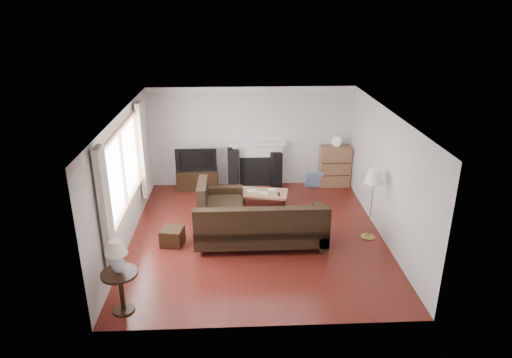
{
  "coord_description": "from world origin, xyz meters",
  "views": [
    {
      "loc": [
        -0.4,
        -8.12,
        4.46
      ],
      "look_at": [
        0.0,
        0.3,
        1.1
      ],
      "focal_mm": 32.0,
      "sensor_mm": 36.0,
      "label": 1
    }
  ],
  "objects_px": {
    "tv_stand": "(197,179)",
    "side_table": "(122,292)",
    "bookshelf": "(335,166)",
    "floor_lamp": "(371,205)",
    "sectional_sofa": "(261,224)",
    "coffee_table": "(263,201)"
  },
  "relations": [
    {
      "from": "sectional_sofa",
      "to": "side_table",
      "type": "xyz_separation_m",
      "value": [
        -2.21,
        -1.93,
        -0.1
      ]
    },
    {
      "from": "tv_stand",
      "to": "coffee_table",
      "type": "distance_m",
      "value": 2.02
    },
    {
      "from": "tv_stand",
      "to": "floor_lamp",
      "type": "height_order",
      "value": "floor_lamp"
    },
    {
      "from": "sectional_sofa",
      "to": "side_table",
      "type": "bearing_deg",
      "value": -138.87
    },
    {
      "from": "bookshelf",
      "to": "coffee_table",
      "type": "relative_size",
      "value": 0.96
    },
    {
      "from": "sectional_sofa",
      "to": "floor_lamp",
      "type": "relative_size",
      "value": 1.87
    },
    {
      "from": "bookshelf",
      "to": "coffee_table",
      "type": "xyz_separation_m",
      "value": [
        -1.9,
        -1.32,
        -0.31
      ]
    },
    {
      "from": "tv_stand",
      "to": "sectional_sofa",
      "type": "distance_m",
      "value": 3.19
    },
    {
      "from": "floor_lamp",
      "to": "side_table",
      "type": "xyz_separation_m",
      "value": [
        -4.37,
        -2.08,
        -0.38
      ]
    },
    {
      "from": "bookshelf",
      "to": "floor_lamp",
      "type": "xyz_separation_m",
      "value": [
        0.13,
        -2.73,
        0.2
      ]
    },
    {
      "from": "bookshelf",
      "to": "coffee_table",
      "type": "distance_m",
      "value": 2.33
    },
    {
      "from": "coffee_table",
      "to": "side_table",
      "type": "relative_size",
      "value": 1.59
    },
    {
      "from": "side_table",
      "to": "bookshelf",
      "type": "bearing_deg",
      "value": 48.63
    },
    {
      "from": "tv_stand",
      "to": "bookshelf",
      "type": "xyz_separation_m",
      "value": [
        3.45,
        0.04,
        0.27
      ]
    },
    {
      "from": "side_table",
      "to": "sectional_sofa",
      "type": "bearing_deg",
      "value": 41.13
    },
    {
      "from": "bookshelf",
      "to": "floor_lamp",
      "type": "bearing_deg",
      "value": -87.32
    },
    {
      "from": "sectional_sofa",
      "to": "coffee_table",
      "type": "relative_size",
      "value": 2.49
    },
    {
      "from": "tv_stand",
      "to": "side_table",
      "type": "xyz_separation_m",
      "value": [
        -0.79,
        -4.78,
        0.09
      ]
    },
    {
      "from": "coffee_table",
      "to": "floor_lamp",
      "type": "xyz_separation_m",
      "value": [
        2.02,
        -1.41,
        0.51
      ]
    },
    {
      "from": "sectional_sofa",
      "to": "coffee_table",
      "type": "distance_m",
      "value": 1.59
    },
    {
      "from": "sectional_sofa",
      "to": "floor_lamp",
      "type": "distance_m",
      "value": 2.18
    },
    {
      "from": "bookshelf",
      "to": "sectional_sofa",
      "type": "xyz_separation_m",
      "value": [
        -2.03,
        -2.89,
        -0.08
      ]
    }
  ]
}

